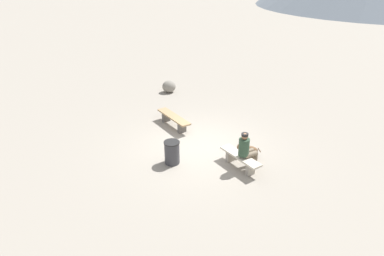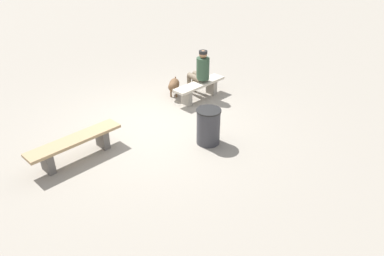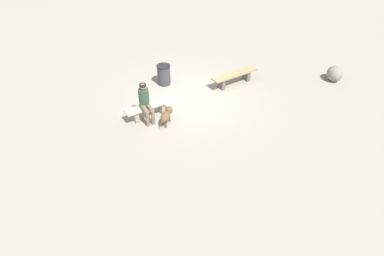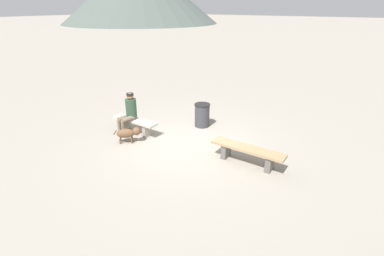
% 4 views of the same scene
% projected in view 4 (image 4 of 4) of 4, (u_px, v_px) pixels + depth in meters
% --- Properties ---
extents(ground, '(210.00, 210.00, 0.06)m').
position_uv_depth(ground, '(186.00, 144.00, 8.26)').
color(ground, gray).
extents(bench_left, '(1.90, 0.41, 0.46)m').
position_uv_depth(bench_left, '(247.00, 152.00, 7.07)').
color(bench_left, '#605B56').
rests_on(bench_left, ground).
extents(bench_right, '(1.57, 0.39, 0.45)m').
position_uv_depth(bench_right, '(135.00, 123.00, 8.81)').
color(bench_right, gray).
rests_on(bench_right, ground).
extents(seated_person, '(0.37, 0.67, 1.28)m').
position_uv_depth(seated_person, '(129.00, 111.00, 8.64)').
color(seated_person, '#2D4733').
rests_on(seated_person, ground).
extents(dog, '(0.65, 0.59, 0.47)m').
position_uv_depth(dog, '(128.00, 133.00, 8.18)').
color(dog, brown).
rests_on(dog, ground).
extents(trash_bin, '(0.51, 0.51, 0.77)m').
position_uv_depth(trash_bin, '(202.00, 115.00, 9.27)').
color(trash_bin, '#38383D').
rests_on(trash_bin, ground).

